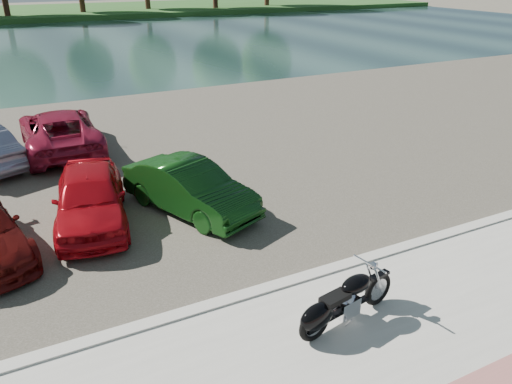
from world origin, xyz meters
The scene contains 10 objects.
ground centered at (0.00, 0.00, 0.00)m, with size 200.00×200.00×0.00m, color #595447.
promenade centered at (0.00, -1.00, 0.05)m, with size 60.00×6.00×0.10m, color #AEADA4.
kerb centered at (0.00, 2.00, 0.07)m, with size 60.00×0.30×0.14m, color #AEADA4.
parking_lot centered at (0.00, 11.00, 0.02)m, with size 60.00×18.00×0.04m, color #3C3931.
river centered at (0.00, 40.00, 0.00)m, with size 120.00×40.00×0.00m, color #1B3232.
far_bank centered at (0.00, 72.00, 0.30)m, with size 120.00×24.00×0.60m, color #224C1B.
motorcycle centered at (-0.38, 0.43, 0.56)m, with size 2.31×0.84×1.05m.
car_4 centered at (-3.56, 6.62, 0.76)m, with size 1.69×4.21×1.43m, color #A80B14.
car_5 centered at (-1.10, 6.13, 0.71)m, with size 1.42×4.07×1.34m, color #0E360F.
car_10 centered at (-3.52, 12.73, 0.77)m, with size 2.44×5.28×1.47m, color maroon.
Camera 1 is at (-4.96, -5.35, 6.03)m, focal length 35.00 mm.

